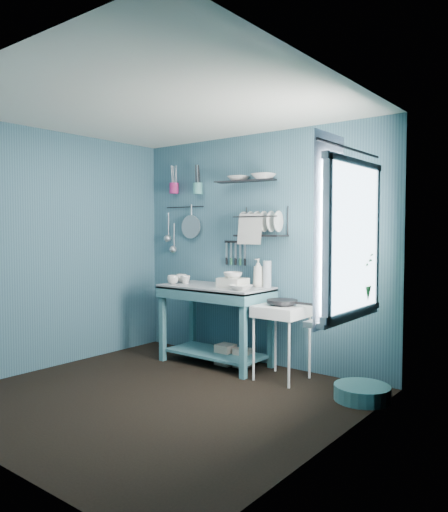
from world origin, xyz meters
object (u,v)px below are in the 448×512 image
Objects in this scene: wash_tub at (233,283)px; dish_rack at (261,221)px; soap_bottle at (258,273)px; work_counter at (215,325)px; utensil_cup_teal at (198,188)px; colander at (191,227)px; water_bottle at (267,274)px; floor_basin at (362,393)px; hotplate_stand at (282,342)px; potted_plant at (355,280)px; mug_right at (181,278)px; storage_tin_small at (242,358)px; storage_tin_large at (226,354)px; utensil_cup_magenta at (174,188)px; mug_left at (173,280)px; mug_mid at (186,280)px; frying_pan at (282,301)px.

wash_tub is 0.51× the size of dish_rack.
work_counter is at bearing -154.54° from soap_bottle.
utensil_cup_teal is at bearing 175.01° from soap_bottle.
colander is (-0.14, 0.03, -0.45)m from utensil_cup_teal.
dish_rack is (0.43, 0.23, 1.12)m from work_counter.
water_bottle is 0.59× the size of floor_basin.
floor_basin is at bearing 4.46° from hotplate_stand.
soap_bottle reaches higher than work_counter.
mug_right is at bearing 169.39° from potted_plant.
water_bottle is 1.40× the size of storage_tin_small.
utensil_cup_teal reaches higher than potted_plant.
wash_tub is at bearing -20.55° from colander.
storage_tin_large is (0.60, 0.05, -0.79)m from mug_right.
water_bottle is 0.60× the size of potted_plant.
mug_left is at bearing -47.86° from utensil_cup_magenta.
dish_rack is at bearing -2.19° from utensil_cup_magenta.
utensil_cup_teal is 2.93m from floor_basin.
hotplate_stand is at bearing 1.18° from mug_mid.
dish_rack reaches higher than colander.
wash_tub reaches higher than frying_pan.
colander is at bearing 166.98° from frying_pan.
mug_mid is 0.33× the size of frying_pan.
utensil_cup_magenta is (-1.31, 0.05, 0.42)m from dish_rack.
water_bottle is (0.27, 0.24, 0.09)m from wash_tub.
frying_pan reaches higher than storage_tin_large.
potted_plant is at bearing -24.84° from soap_bottle.
colander reaches higher than floor_basin.
mug_left is 0.95× the size of utensil_cup_magenta.
soap_bottle is at bearing 21.80° from mug_left.
soap_bottle is 0.81m from hotplate_stand.
mug_mid is 1.10m from utensil_cup_teal.
mug_mid is 0.21× the size of potted_plant.
utensil_cup_teal is 1.94m from storage_tin_large.
utensil_cup_magenta is 2.89m from potted_plant.
frying_pan is 1.82m from utensil_cup_teal.
frying_pan is 1.01m from storage_tin_large.
potted_plant is (2.26, -0.70, -0.88)m from utensil_cup_teal.
frying_pan is 0.88m from storage_tin_small.
water_bottle is 0.93× the size of frying_pan.
soap_bottle is 1.62m from utensil_cup_magenta.
water_bottle is at bearing 41.63° from wash_tub.
dish_rack reaches higher than mug_right.
water_bottle is (0.90, 0.28, 0.09)m from mug_mid.
mug_right is (-0.02, 0.16, 0.00)m from mug_left.
mug_mid is at bearing -71.68° from utensil_cup_teal.
mug_left is 0.17× the size of hotplate_stand.
work_counter is 4.04× the size of soap_bottle.
frying_pan is 0.55× the size of dish_rack.
mug_right is 1.37m from frying_pan.
dish_rack is at bearing 37.71° from work_counter.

